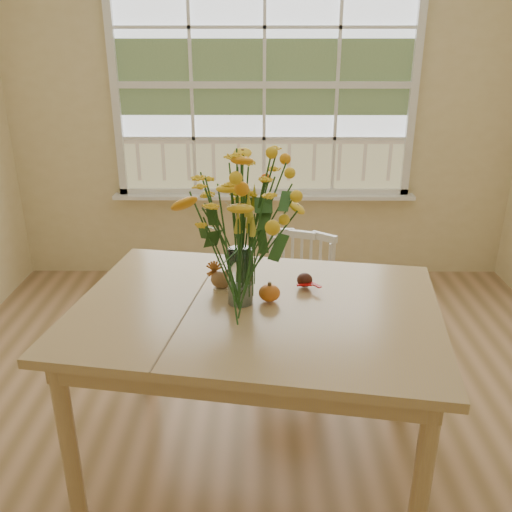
{
  "coord_description": "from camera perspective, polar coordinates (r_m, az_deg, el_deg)",
  "views": [
    {
      "loc": [
        -0.04,
        -2.05,
        1.89
      ],
      "look_at": [
        -0.05,
        0.03,
        1.04
      ],
      "focal_mm": 38.0,
      "sensor_mm": 36.0,
      "label": 1
    }
  ],
  "objects": [
    {
      "name": "windsor_chair",
      "position": [
        3.12,
        4.26,
        -4.72
      ],
      "size": [
        0.5,
        0.49,
        0.86
      ],
      "rotation": [
        0.0,
        0.0,
        -0.33
      ],
      "color": "white",
      "rests_on": "floor"
    },
    {
      "name": "dining_table",
      "position": [
        2.36,
        -0.0,
        -7.23
      ],
      "size": [
        1.69,
        1.33,
        0.82
      ],
      "rotation": [
        0.0,
        0.0,
        -0.16
      ],
      "color": "tan",
      "rests_on": "floor"
    },
    {
      "name": "window",
      "position": [
        4.27,
        0.88,
        17.32
      ],
      "size": [
        2.42,
        0.12,
        1.74
      ],
      "color": "silver",
      "rests_on": "wall_back"
    },
    {
      "name": "dark_gourd",
      "position": [
        2.48,
        5.14,
        -2.6
      ],
      "size": [
        0.13,
        0.11,
        0.06
      ],
      "color": "#38160F",
      "rests_on": "dining_table"
    },
    {
      "name": "floor",
      "position": [
        2.79,
        1.09,
        -20.67
      ],
      "size": [
        4.0,
        4.5,
        0.01
      ],
      "primitive_type": "cube",
      "color": "olive",
      "rests_on": "ground"
    },
    {
      "name": "wall_back",
      "position": [
        4.33,
        0.86,
        14.97
      ],
      "size": [
        4.0,
        0.02,
        2.7
      ],
      "primitive_type": "cube",
      "color": "beige",
      "rests_on": "floor"
    },
    {
      "name": "turkey_figurine",
      "position": [
        2.44,
        -3.66,
        -2.52
      ],
      "size": [
        0.11,
        0.09,
        0.12
      ],
      "rotation": [
        0.0,
        0.0,
        -0.2
      ],
      "color": "#CCB78C",
      "rests_on": "dining_table"
    },
    {
      "name": "flower_vase",
      "position": [
        2.2,
        -1.74,
        3.59
      ],
      "size": [
        0.51,
        0.51,
        0.61
      ],
      "color": "white",
      "rests_on": "dining_table"
    },
    {
      "name": "pumpkin",
      "position": [
        2.33,
        1.42,
        -3.99
      ],
      "size": [
        0.09,
        0.09,
        0.07
      ],
      "primitive_type": "ellipsoid",
      "color": "orange",
      "rests_on": "dining_table"
    }
  ]
}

